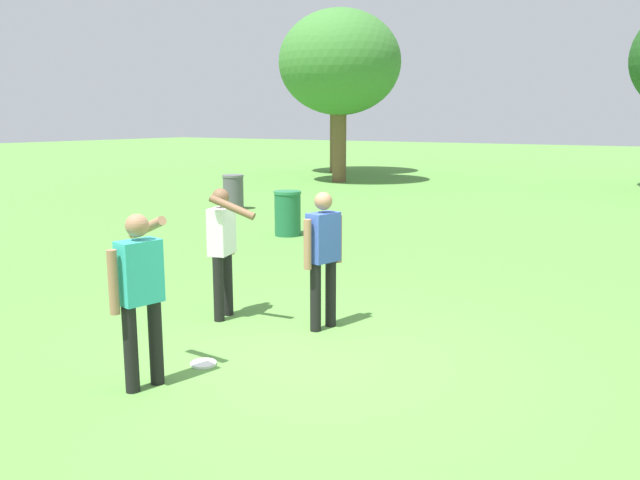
# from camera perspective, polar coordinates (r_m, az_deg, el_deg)

# --- Properties ---
(ground_plane) EXTENTS (120.00, 120.00, 0.00)m
(ground_plane) POSITION_cam_1_polar(r_m,az_deg,el_deg) (6.87, -0.68, -10.36)
(ground_plane) COLOR #568E3D
(person_thrower) EXTENTS (0.29, 0.60, 1.64)m
(person_thrower) POSITION_cam_1_polar(r_m,az_deg,el_deg) (7.52, 0.29, -1.01)
(person_thrower) COLOR black
(person_thrower) RESTS_ON ground
(person_catcher) EXTENTS (0.65, 0.71, 1.64)m
(person_catcher) POSITION_cam_1_polar(r_m,az_deg,el_deg) (6.08, -15.73, -4.08)
(person_catcher) COLOR black
(person_catcher) RESTS_ON ground
(person_bystander) EXTENTS (0.78, 0.59, 1.64)m
(person_bystander) POSITION_cam_1_polar(r_m,az_deg,el_deg) (8.01, -8.62, -0.27)
(person_bystander) COLOR black
(person_bystander) RESTS_ON ground
(frisbee) EXTENTS (0.26, 0.26, 0.03)m
(frisbee) POSITION_cam_1_polar(r_m,az_deg,el_deg) (6.78, -10.30, -10.73)
(frisbee) COLOR white
(frisbee) RESTS_ON ground
(trash_can_beside_table) EXTENTS (0.59, 0.59, 0.96)m
(trash_can_beside_table) POSITION_cam_1_polar(r_m,az_deg,el_deg) (17.93, -7.71, 4.24)
(trash_can_beside_table) COLOR #515156
(trash_can_beside_table) RESTS_ON ground
(trash_can_further_along) EXTENTS (0.59, 0.59, 0.96)m
(trash_can_further_along) POSITION_cam_1_polar(r_m,az_deg,el_deg) (13.77, -2.89, 2.39)
(trash_can_further_along) COLOR #1E663D
(trash_can_further_along) RESTS_ON ground
(tree_tall_left) EXTENTS (5.06, 5.06, 6.98)m
(tree_tall_left) POSITION_cam_1_polar(r_m,az_deg,el_deg) (30.27, 1.45, 15.12)
(tree_tall_left) COLOR brown
(tree_tall_left) RESTS_ON ground
(tree_broad_center) EXTENTS (4.72, 4.72, 6.62)m
(tree_broad_center) POSITION_cam_1_polar(r_m,az_deg,el_deg) (25.67, 1.76, 15.42)
(tree_broad_center) COLOR brown
(tree_broad_center) RESTS_ON ground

